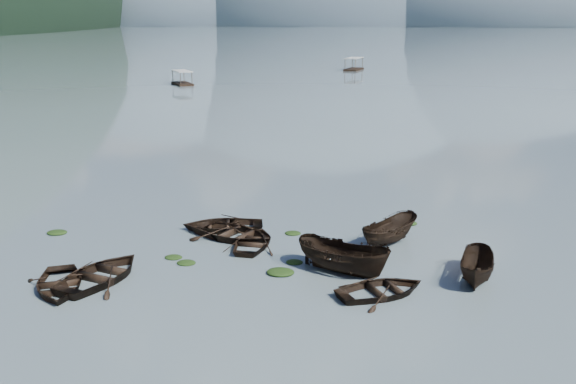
# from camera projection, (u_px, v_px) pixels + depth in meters

# --- Properties ---
(ground_plane) EXTENTS (2400.00, 2400.00, 0.00)m
(ground_plane) POSITION_uv_depth(u_px,v_px,m) (251.00, 316.00, 26.28)
(ground_plane) COLOR slate
(haze_mtn_a) EXTENTS (520.00, 520.00, 280.00)m
(haze_mtn_a) POSITION_uv_depth(u_px,v_px,m) (186.00, 23.00, 918.24)
(haze_mtn_a) COLOR #475666
(haze_mtn_a) RESTS_ON ground
(haze_mtn_b) EXTENTS (520.00, 520.00, 340.00)m
(haze_mtn_b) POSITION_uv_depth(u_px,v_px,m) (325.00, 24.00, 894.04)
(haze_mtn_b) COLOR #475666
(haze_mtn_b) RESTS_ON ground
(haze_mtn_c) EXTENTS (520.00, 520.00, 260.00)m
(haze_mtn_c) POSITION_uv_depth(u_px,v_px,m) (472.00, 24.00, 869.84)
(haze_mtn_c) COLOR #475666
(haze_mtn_c) RESTS_ON ground
(rowboat_0) EXTENTS (4.48, 5.10, 0.88)m
(rowboat_0) POSITION_uv_depth(u_px,v_px,m) (59.00, 289.00, 28.87)
(rowboat_0) COLOR black
(rowboat_0) RESTS_ON ground
(rowboat_1) EXTENTS (4.88, 5.78, 1.02)m
(rowboat_1) POSITION_uv_depth(u_px,v_px,m) (102.00, 280.00, 29.86)
(rowboat_1) COLOR black
(rowboat_1) RESTS_ON ground
(rowboat_2) EXTENTS (5.22, 3.86, 1.90)m
(rowboat_2) POSITION_uv_depth(u_px,v_px,m) (343.00, 273.00, 30.71)
(rowboat_2) COLOR black
(rowboat_2) RESTS_ON ground
(rowboat_3) EXTENTS (3.15, 4.18, 0.82)m
(rowboat_3) POSITION_uv_depth(u_px,v_px,m) (254.00, 245.00, 34.35)
(rowboat_3) COLOR black
(rowboat_3) RESTS_ON ground
(rowboat_4) EXTENTS (5.09, 4.64, 0.86)m
(rowboat_4) POSITION_uv_depth(u_px,v_px,m) (382.00, 295.00, 28.32)
(rowboat_4) COLOR black
(rowboat_4) RESTS_ON ground
(rowboat_5) EXTENTS (2.34, 4.29, 1.57)m
(rowboat_5) POSITION_uv_depth(u_px,v_px,m) (477.00, 280.00, 29.84)
(rowboat_5) COLOR black
(rowboat_5) RESTS_ON ground
(rowboat_6) EXTENTS (5.94, 5.29, 1.02)m
(rowboat_6) POSITION_uv_depth(u_px,v_px,m) (232.00, 238.00, 35.50)
(rowboat_6) COLOR black
(rowboat_6) RESTS_ON ground
(rowboat_7) EXTENTS (5.10, 4.07, 0.95)m
(rowboat_7) POSITION_uv_depth(u_px,v_px,m) (223.00, 229.00, 36.93)
(rowboat_7) COLOR black
(rowboat_7) RESTS_ON ground
(rowboat_8) EXTENTS (3.88, 4.27, 1.63)m
(rowboat_8) POSITION_uv_depth(u_px,v_px,m) (389.00, 243.00, 34.76)
(rowboat_8) COLOR black
(rowboat_8) RESTS_ON ground
(weed_clump_0) EXTENTS (0.96, 0.78, 0.21)m
(weed_clump_0) POSITION_uv_depth(u_px,v_px,m) (186.00, 264.00, 31.84)
(weed_clump_0) COLOR black
(weed_clump_0) RESTS_ON ground
(weed_clump_1) EXTENTS (0.91, 0.73, 0.20)m
(weed_clump_1) POSITION_uv_depth(u_px,v_px,m) (174.00, 258.00, 32.58)
(weed_clump_1) COLOR black
(weed_clump_1) RESTS_ON ground
(weed_clump_2) EXTENTS (1.34, 1.07, 0.29)m
(weed_clump_2) POSITION_uv_depth(u_px,v_px,m) (280.00, 274.00, 30.60)
(weed_clump_2) COLOR black
(weed_clump_2) RESTS_ON ground
(weed_clump_3) EXTENTS (0.92, 0.77, 0.20)m
(weed_clump_3) POSITION_uv_depth(u_px,v_px,m) (293.00, 234.00, 36.16)
(weed_clump_3) COLOR black
(weed_clump_3) RESTS_ON ground
(weed_clump_4) EXTENTS (1.16, 0.92, 0.24)m
(weed_clump_4) POSITION_uv_depth(u_px,v_px,m) (351.00, 269.00, 31.22)
(weed_clump_4) COLOR black
(weed_clump_4) RESTS_ON ground
(weed_clump_5) EXTENTS (1.15, 0.93, 0.24)m
(weed_clump_5) POSITION_uv_depth(u_px,v_px,m) (57.00, 234.00, 36.23)
(weed_clump_5) COLOR black
(weed_clump_5) RESTS_ON ground
(weed_clump_6) EXTENTS (0.85, 0.71, 0.18)m
(weed_clump_6) POSITION_uv_depth(u_px,v_px,m) (294.00, 263.00, 31.96)
(weed_clump_6) COLOR black
(weed_clump_6) RESTS_ON ground
(weed_clump_7) EXTENTS (1.10, 0.88, 0.24)m
(weed_clump_7) POSITION_uv_depth(u_px,v_px,m) (408.00, 224.00, 37.87)
(weed_clump_7) COLOR black
(weed_clump_7) RESTS_ON ground
(pontoon_left) EXTENTS (5.37, 6.58, 2.35)m
(pontoon_left) POSITION_uv_depth(u_px,v_px,m) (183.00, 85.00, 113.37)
(pontoon_left) COLOR black
(pontoon_left) RESTS_ON ground
(pontoon_centre) EXTENTS (4.48, 7.39, 2.64)m
(pontoon_centre) POSITION_uv_depth(u_px,v_px,m) (354.00, 70.00, 142.80)
(pontoon_centre) COLOR black
(pontoon_centre) RESTS_ON ground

